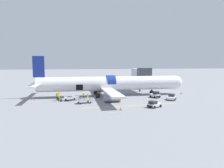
{
  "coord_description": "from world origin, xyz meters",
  "views": [
    {
      "loc": [
        -8.75,
        -47.66,
        8.66
      ],
      "look_at": [
        0.92,
        2.19,
        3.38
      ],
      "focal_mm": 32.0,
      "sensor_mm": 36.0,
      "label": 1
    }
  ],
  "objects_px": {
    "baggage_cart_queued": "(84,101)",
    "ground_crew_supervisor": "(88,97)",
    "ground_crew_loader_b": "(57,96)",
    "airplane": "(109,84)",
    "ground_crew_loader_a": "(59,95)",
    "baggage_tug_lead": "(155,95)",
    "ground_crew_driver": "(59,97)",
    "suitcase_on_tarmac_upright": "(61,101)",
    "baggage_tug_mid": "(154,104)",
    "ground_crew_helper": "(84,95)",
    "baggage_tug_rear": "(172,97)",
    "baggage_cart_loading": "(72,98)"
  },
  "relations": [
    {
      "from": "baggage_cart_loading",
      "to": "ground_crew_driver",
      "type": "bearing_deg",
      "value": -171.38
    },
    {
      "from": "baggage_cart_queued",
      "to": "ground_crew_helper",
      "type": "bearing_deg",
      "value": 88.9
    },
    {
      "from": "airplane",
      "to": "baggage_tug_lead",
      "type": "height_order",
      "value": "airplane"
    },
    {
      "from": "airplane",
      "to": "ground_crew_supervisor",
      "type": "distance_m",
      "value": 8.94
    },
    {
      "from": "baggage_tug_rear",
      "to": "suitcase_on_tarmac_upright",
      "type": "relative_size",
      "value": 5.23
    },
    {
      "from": "ground_crew_supervisor",
      "to": "ground_crew_loader_b",
      "type": "bearing_deg",
      "value": 162.13
    },
    {
      "from": "airplane",
      "to": "suitcase_on_tarmac_upright",
      "type": "xyz_separation_m",
      "value": [
        -12.06,
        -5.9,
        -2.96
      ]
    },
    {
      "from": "ground_crew_supervisor",
      "to": "suitcase_on_tarmac_upright",
      "type": "xyz_separation_m",
      "value": [
        -6.03,
        0.25,
        -0.59
      ]
    },
    {
      "from": "baggage_tug_rear",
      "to": "ground_crew_loader_a",
      "type": "height_order",
      "value": "ground_crew_loader_a"
    },
    {
      "from": "baggage_tug_lead",
      "to": "ground_crew_loader_a",
      "type": "bearing_deg",
      "value": 173.78
    },
    {
      "from": "airplane",
      "to": "ground_crew_supervisor",
      "type": "xyz_separation_m",
      "value": [
        -6.03,
        -6.16,
        -2.37
      ]
    },
    {
      "from": "baggage_tug_lead",
      "to": "suitcase_on_tarmac_upright",
      "type": "height_order",
      "value": "baggage_tug_lead"
    },
    {
      "from": "baggage_cart_queued",
      "to": "ground_crew_helper",
      "type": "xyz_separation_m",
      "value": [
        0.1,
        5.47,
        0.29
      ]
    },
    {
      "from": "ground_crew_helper",
      "to": "airplane",
      "type": "bearing_deg",
      "value": 25.5
    },
    {
      "from": "baggage_cart_loading",
      "to": "baggage_cart_queued",
      "type": "bearing_deg",
      "value": -55.75
    },
    {
      "from": "baggage_cart_loading",
      "to": "ground_crew_helper",
      "type": "xyz_separation_m",
      "value": [
        2.87,
        1.4,
        0.32
      ]
    },
    {
      "from": "baggage_tug_rear",
      "to": "baggage_cart_loading",
      "type": "relative_size",
      "value": 0.77
    },
    {
      "from": "baggage_tug_lead",
      "to": "suitcase_on_tarmac_upright",
      "type": "distance_m",
      "value": 23.12
    },
    {
      "from": "baggage_tug_mid",
      "to": "baggage_tug_rear",
      "type": "height_order",
      "value": "baggage_tug_rear"
    },
    {
      "from": "baggage_tug_rear",
      "to": "baggage_tug_mid",
      "type": "bearing_deg",
      "value": -137.01
    },
    {
      "from": "suitcase_on_tarmac_upright",
      "to": "airplane",
      "type": "bearing_deg",
      "value": 26.08
    },
    {
      "from": "airplane",
      "to": "baggage_cart_queued",
      "type": "distance_m",
      "value": 11.47
    },
    {
      "from": "baggage_cart_queued",
      "to": "ground_crew_supervisor",
      "type": "bearing_deg",
      "value": 70.43
    },
    {
      "from": "baggage_tug_lead",
      "to": "baggage_tug_rear",
      "type": "bearing_deg",
      "value": -55.26
    },
    {
      "from": "airplane",
      "to": "baggage_tug_rear",
      "type": "distance_m",
      "value": 16.3
    },
    {
      "from": "airplane",
      "to": "baggage_cart_loading",
      "type": "height_order",
      "value": "airplane"
    },
    {
      "from": "baggage_cart_queued",
      "to": "ground_crew_driver",
      "type": "bearing_deg",
      "value": 147.46
    },
    {
      "from": "baggage_tug_mid",
      "to": "ground_crew_loader_a",
      "type": "xyz_separation_m",
      "value": [
        -19.08,
        13.02,
        0.3
      ]
    },
    {
      "from": "ground_crew_loader_a",
      "to": "ground_crew_helper",
      "type": "xyz_separation_m",
      "value": [
        5.9,
        -0.91,
        -0.03
      ]
    },
    {
      "from": "suitcase_on_tarmac_upright",
      "to": "ground_crew_loader_b",
      "type": "bearing_deg",
      "value": 115.93
    },
    {
      "from": "baggage_cart_loading",
      "to": "ground_crew_supervisor",
      "type": "distance_m",
      "value": 3.98
    },
    {
      "from": "baggage_tug_mid",
      "to": "baggage_tug_lead",
      "type": "bearing_deg",
      "value": 65.81
    },
    {
      "from": "ground_crew_driver",
      "to": "suitcase_on_tarmac_upright",
      "type": "relative_size",
      "value": 2.95
    },
    {
      "from": "ground_crew_loader_b",
      "to": "ground_crew_supervisor",
      "type": "xyz_separation_m",
      "value": [
        7.01,
        -2.26,
        -0.14
      ]
    },
    {
      "from": "ground_crew_driver",
      "to": "ground_crew_helper",
      "type": "bearing_deg",
      "value": 17.68
    },
    {
      "from": "baggage_tug_rear",
      "to": "ground_crew_loader_a",
      "type": "distance_m",
      "value": 27.06
    },
    {
      "from": "baggage_tug_mid",
      "to": "ground_crew_loader_b",
      "type": "height_order",
      "value": "ground_crew_loader_b"
    },
    {
      "from": "baggage_cart_loading",
      "to": "suitcase_on_tarmac_upright",
      "type": "distance_m",
      "value": 2.67
    },
    {
      "from": "airplane",
      "to": "ground_crew_loader_a",
      "type": "bearing_deg",
      "value": -169.54
    },
    {
      "from": "baggage_cart_loading",
      "to": "airplane",
      "type": "bearing_deg",
      "value": 25.66
    },
    {
      "from": "baggage_cart_loading",
      "to": "ground_crew_helper",
      "type": "relative_size",
      "value": 2.5
    },
    {
      "from": "baggage_tug_lead",
      "to": "baggage_tug_mid",
      "type": "distance_m",
      "value": 11.44
    },
    {
      "from": "airplane",
      "to": "baggage_tug_rear",
      "type": "height_order",
      "value": "airplane"
    },
    {
      "from": "ground_crew_loader_b",
      "to": "ground_crew_supervisor",
      "type": "bearing_deg",
      "value": -17.87
    },
    {
      "from": "baggage_tug_lead",
      "to": "baggage_cart_queued",
      "type": "xyz_separation_m",
      "value": [
        -17.98,
        -3.79,
        -0.13
      ]
    },
    {
      "from": "airplane",
      "to": "ground_crew_driver",
      "type": "distance_m",
      "value": 13.81
    },
    {
      "from": "baggage_cart_queued",
      "to": "ground_crew_supervisor",
      "type": "distance_m",
      "value": 2.75
    },
    {
      "from": "airplane",
      "to": "ground_crew_supervisor",
      "type": "bearing_deg",
      "value": -134.42
    },
    {
      "from": "ground_crew_driver",
      "to": "ground_crew_supervisor",
      "type": "relative_size",
      "value": 1.11
    },
    {
      "from": "baggage_cart_loading",
      "to": "ground_crew_loader_b",
      "type": "xyz_separation_m",
      "value": [
        -3.33,
        0.77,
        0.44
      ]
    }
  ]
}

